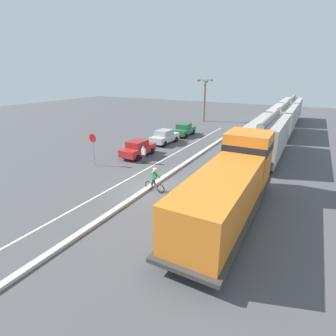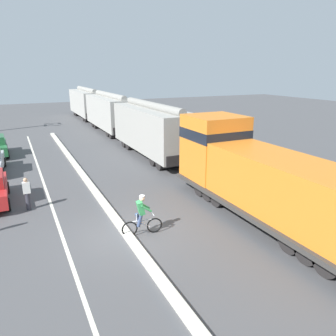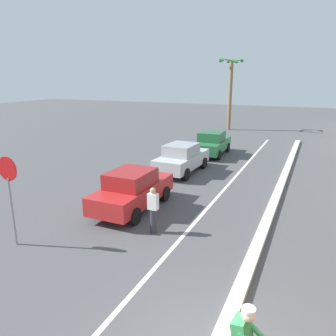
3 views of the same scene
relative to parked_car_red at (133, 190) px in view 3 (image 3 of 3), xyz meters
name	(u,v)px [view 3 (image 3 of 3)]	position (x,y,z in m)	size (l,w,h in m)	color
median_curb	(263,229)	(5.15, 0.07, -0.74)	(0.36, 36.00, 0.16)	beige
lane_stripe	(198,219)	(2.75, 0.07, -0.81)	(0.14, 36.00, 0.01)	silver
parked_car_red	(133,190)	(0.00, 0.00, 0.00)	(1.85, 4.21, 1.62)	red
parked_car_silver	(182,158)	(-0.22, 5.77, 0.00)	(1.95, 4.26, 1.62)	#B7BABF
parked_car_green	(212,143)	(0.04, 10.60, 0.00)	(1.95, 4.26, 1.62)	#286B3D
stop_sign	(9,184)	(-1.88, -4.10, 1.21)	(0.76, 0.08, 2.88)	gray
palm_tree_near	(231,80)	(-1.77, 22.30, 4.11)	(2.27, 2.35, 7.12)	#846647
pedestrian_by_cars	(153,209)	(1.71, -1.55, 0.03)	(0.34, 0.22, 1.62)	#33333D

